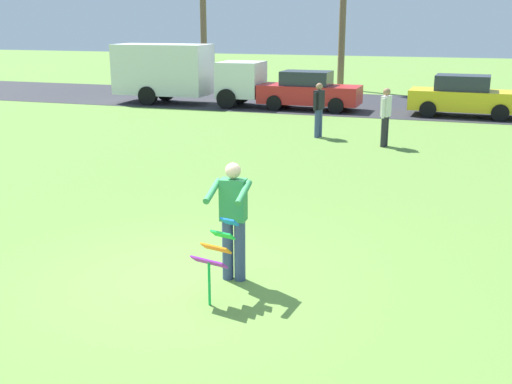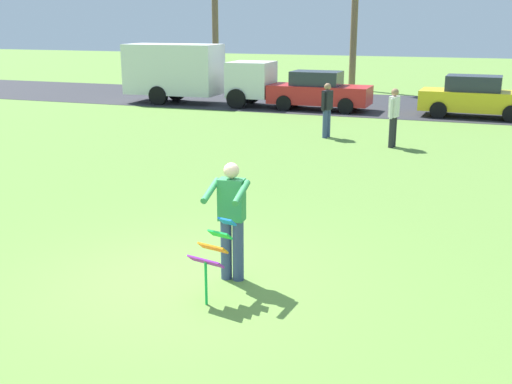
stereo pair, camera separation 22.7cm
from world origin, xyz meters
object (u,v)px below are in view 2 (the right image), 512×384
(parked_car_yellow, at_px, (476,97))
(person_kite_flyer, at_px, (231,217))
(person_walker_far, at_px, (394,116))
(parked_car_red, at_px, (319,91))
(parked_truck_white_box, at_px, (191,72))
(person_walker_near, at_px, (327,109))
(kite_held, at_px, (213,250))

(parked_car_yellow, bearing_deg, person_kite_flyer, -99.53)
(person_kite_flyer, distance_m, person_walker_far, 10.67)
(parked_car_red, relative_size, person_walker_far, 2.43)
(parked_truck_white_box, distance_m, parked_car_red, 5.95)
(person_walker_near, bearing_deg, person_kite_flyer, -83.01)
(person_kite_flyer, height_order, parked_car_yellow, person_kite_flyer)
(parked_car_yellow, bearing_deg, person_walker_near, -125.36)
(kite_held, relative_size, parked_car_yellow, 0.25)
(person_kite_flyer, relative_size, kite_held, 1.60)
(person_kite_flyer, xyz_separation_m, parked_truck_white_box, (-9.16, 17.67, 0.46))
(parked_car_red, bearing_deg, kite_held, -79.90)
(person_kite_flyer, bearing_deg, person_walker_near, 96.99)
(person_walker_near, xyz_separation_m, person_walker_far, (2.21, -0.86, 0.00))
(parked_car_red, height_order, person_walker_far, person_walker_far)
(person_kite_flyer, relative_size, parked_car_yellow, 0.41)
(kite_held, relative_size, parked_truck_white_box, 0.16)
(parked_car_yellow, height_order, person_walker_far, person_walker_far)
(person_kite_flyer, xyz_separation_m, person_walker_near, (-1.41, 11.51, -0.02))
(kite_held, bearing_deg, person_kite_flyer, 92.22)
(person_kite_flyer, bearing_deg, parked_car_yellow, 80.47)
(parked_truck_white_box, xyz_separation_m, parked_car_yellow, (12.13, 0.00, -0.64))
(person_kite_flyer, distance_m, kite_held, 0.75)
(parked_truck_white_box, distance_m, person_walker_far, 12.20)
(parked_truck_white_box, height_order, parked_car_red, parked_truck_white_box)
(person_kite_flyer, distance_m, person_walker_near, 11.59)
(kite_held, xyz_separation_m, person_walker_far, (0.77, 11.35, 0.22))
(parked_truck_white_box, distance_m, person_walker_near, 9.92)
(parked_truck_white_box, bearing_deg, parked_car_red, -0.00)
(kite_held, xyz_separation_m, parked_car_yellow, (2.94, 18.38, 0.06))
(parked_car_red, xyz_separation_m, person_walker_near, (1.84, -6.17, 0.16))
(person_walker_far, bearing_deg, parked_car_red, 119.91)
(parked_truck_white_box, height_order, person_walker_far, parked_truck_white_box)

